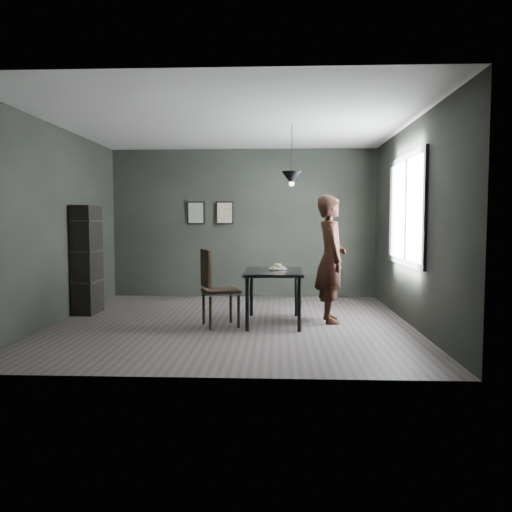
{
  "coord_description": "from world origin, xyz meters",
  "views": [
    {
      "loc": [
        0.66,
        -6.99,
        1.44
      ],
      "look_at": [
        0.35,
        0.05,
        0.95
      ],
      "focal_mm": 35.0,
      "sensor_mm": 36.0,
      "label": 1
    }
  ],
  "objects_px": {
    "wood_chair": "(214,283)",
    "pendant_lamp": "(292,178)",
    "white_plate": "(278,269)",
    "shelf_unit": "(87,260)",
    "cafe_table": "(274,276)",
    "woman": "(331,259)"
  },
  "relations": [
    {
      "from": "cafe_table",
      "to": "wood_chair",
      "type": "height_order",
      "value": "wood_chair"
    },
    {
      "from": "white_plate",
      "to": "pendant_lamp",
      "type": "distance_m",
      "value": 1.31
    },
    {
      "from": "cafe_table",
      "to": "woman",
      "type": "xyz_separation_m",
      "value": [
        0.81,
        0.13,
        0.23
      ]
    },
    {
      "from": "woman",
      "to": "pendant_lamp",
      "type": "distance_m",
      "value": 1.28
    },
    {
      "from": "cafe_table",
      "to": "white_plate",
      "type": "height_order",
      "value": "white_plate"
    },
    {
      "from": "pendant_lamp",
      "to": "white_plate",
      "type": "bearing_deg",
      "value": -179.07
    },
    {
      "from": "cafe_table",
      "to": "shelf_unit",
      "type": "height_order",
      "value": "shelf_unit"
    },
    {
      "from": "white_plate",
      "to": "shelf_unit",
      "type": "distance_m",
      "value": 3.03
    },
    {
      "from": "woman",
      "to": "shelf_unit",
      "type": "distance_m",
      "value": 3.77
    },
    {
      "from": "wood_chair",
      "to": "woman",
      "type": "bearing_deg",
      "value": -7.79
    },
    {
      "from": "white_plate",
      "to": "shelf_unit",
      "type": "xyz_separation_m",
      "value": [
        -2.98,
        0.55,
        0.09
      ]
    },
    {
      "from": "wood_chair",
      "to": "pendant_lamp",
      "type": "height_order",
      "value": "pendant_lamp"
    },
    {
      "from": "wood_chair",
      "to": "shelf_unit",
      "type": "relative_size",
      "value": 0.63
    },
    {
      "from": "pendant_lamp",
      "to": "shelf_unit",
      "type": "bearing_deg",
      "value": 170.27
    },
    {
      "from": "woman",
      "to": "wood_chair",
      "type": "xyz_separation_m",
      "value": [
        -1.62,
        -0.4,
        -0.3
      ]
    },
    {
      "from": "shelf_unit",
      "to": "wood_chair",
      "type": "bearing_deg",
      "value": -22.28
    },
    {
      "from": "white_plate",
      "to": "pendant_lamp",
      "type": "relative_size",
      "value": 0.27
    },
    {
      "from": "white_plate",
      "to": "pendant_lamp",
      "type": "height_order",
      "value": "pendant_lamp"
    },
    {
      "from": "shelf_unit",
      "to": "pendant_lamp",
      "type": "height_order",
      "value": "pendant_lamp"
    },
    {
      "from": "cafe_table",
      "to": "white_plate",
      "type": "xyz_separation_m",
      "value": [
        0.06,
        0.1,
        0.08
      ]
    },
    {
      "from": "white_plate",
      "to": "shelf_unit",
      "type": "relative_size",
      "value": 0.14
    },
    {
      "from": "woman",
      "to": "shelf_unit",
      "type": "xyz_separation_m",
      "value": [
        -3.73,
        0.51,
        -0.06
      ]
    }
  ]
}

